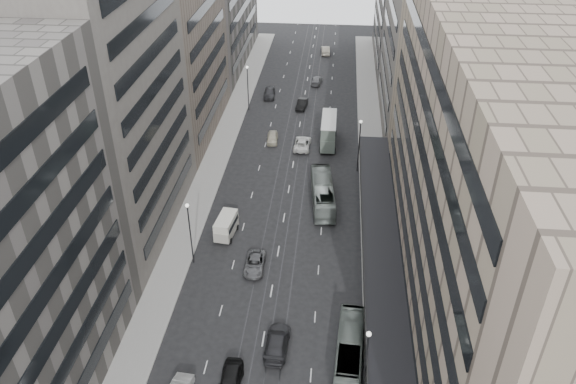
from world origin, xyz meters
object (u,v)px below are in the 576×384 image
(bus_near, at_px, (349,350))
(panel_van, at_px, (226,225))
(double_decker, at_px, (329,131))
(sedan_0, at_px, (230,381))
(bus_far, at_px, (323,193))
(sedan_2, at_px, (255,264))

(bus_near, height_order, panel_van, bus_near)
(double_decker, xyz_separation_m, sedan_0, (-7.30, -48.11, -1.58))
(bus_far, xyz_separation_m, sedan_0, (-7.09, -30.99, -0.76))
(bus_far, distance_m, sedan_2, 16.12)
(bus_near, bearing_deg, sedan_0, 24.41)
(sedan_0, bearing_deg, panel_van, 100.59)
(sedan_2, bearing_deg, panel_van, 126.32)
(bus_near, relative_size, double_decker, 1.24)
(bus_far, height_order, double_decker, double_decker)
(bus_near, relative_size, sedan_0, 2.06)
(bus_far, relative_size, sedan_0, 2.33)
(bus_far, bearing_deg, panel_van, 30.28)
(panel_van, distance_m, sedan_2, 7.43)
(double_decker, distance_m, sedan_2, 32.41)
(sedan_2, bearing_deg, bus_near, -49.54)
(bus_far, distance_m, double_decker, 17.14)
(double_decker, xyz_separation_m, panel_van, (-11.88, -25.58, -0.91))
(sedan_0, xyz_separation_m, sedan_2, (-0.15, 16.62, -0.17))
(bus_near, bearing_deg, sedan_2, -45.66)
(double_decker, relative_size, panel_van, 1.80)
(panel_van, bearing_deg, bus_near, -43.35)
(panel_van, relative_size, sedan_0, 0.93)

